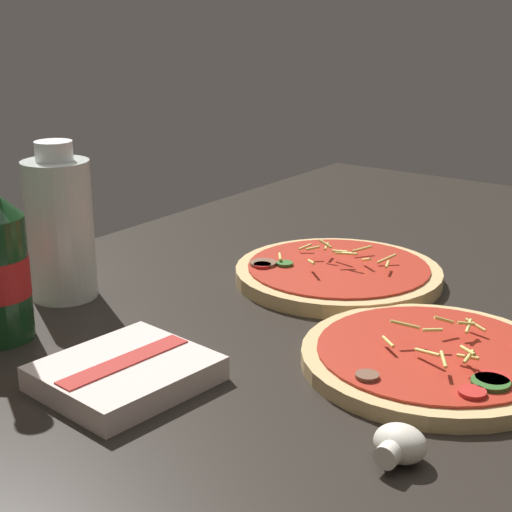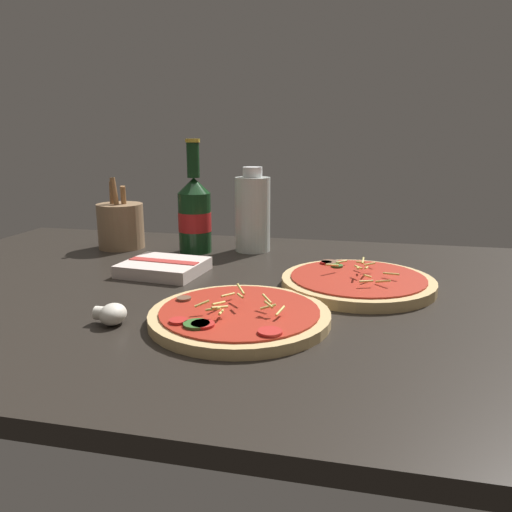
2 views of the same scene
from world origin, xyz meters
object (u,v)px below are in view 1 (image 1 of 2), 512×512
object	(u,v)px
mushroom_left	(399,445)
dish_towel	(125,373)
oil_bottle	(60,227)
pizza_far	(338,273)
pizza_near	(433,358)

from	to	relation	value
mushroom_left	dish_towel	size ratio (longest dim) A/B	0.28
oil_bottle	pizza_far	bearing A→B (deg)	-44.95
oil_bottle	dish_towel	distance (cm)	27.41
pizza_near	dish_towel	world-z (taller)	pizza_near
pizza_near	dish_towel	size ratio (longest dim) A/B	1.62
pizza_near	oil_bottle	size ratio (longest dim) A/B	1.36
dish_towel	pizza_far	bearing A→B (deg)	-2.35
pizza_near	mushroom_left	world-z (taller)	pizza_near
pizza_far	mushroom_left	world-z (taller)	pizza_far
oil_bottle	dish_towel	bearing A→B (deg)	-118.50
pizza_near	pizza_far	bearing A→B (deg)	51.58
mushroom_left	pizza_far	bearing A→B (deg)	36.87
pizza_far	oil_bottle	bearing A→B (deg)	135.05
pizza_near	pizza_far	xyz separation A→B (cm)	(16.32, 20.58, 0.12)
pizza_far	dish_towel	xyz separation A→B (cm)	(-37.24, 1.53, 0.17)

